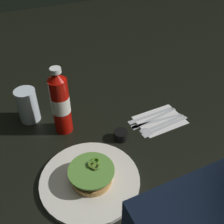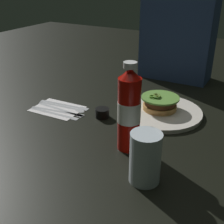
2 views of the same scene
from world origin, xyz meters
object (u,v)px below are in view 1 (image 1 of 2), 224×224
(condiment_cup, at_px, (120,134))
(ketchup_bottle, at_px, (61,103))
(napkin, at_px, (160,120))
(steak_knife, at_px, (149,115))
(spoon_utensil, at_px, (156,125))
(water_glass, at_px, (28,105))
(fork_utensil, at_px, (162,127))
(table_knife, at_px, (154,121))
(butter_knife, at_px, (152,119))
(dinner_plate, at_px, (90,180))
(burger_sandwich, at_px, (92,175))

(condiment_cup, bearing_deg, ketchup_bottle, -37.34)
(napkin, relative_size, steak_knife, 0.87)
(condiment_cup, bearing_deg, spoon_utensil, 178.98)
(water_glass, relative_size, fork_utensil, 0.62)
(condiment_cup, bearing_deg, table_knife, -172.06)
(condiment_cup, distance_m, fork_utensil, 0.16)
(butter_knife, bearing_deg, table_knife, 92.35)
(steak_knife, xyz_separation_m, table_knife, (-0.00, 0.03, -0.00))
(steak_knife, bearing_deg, dinner_plate, 30.44)
(dinner_plate, xyz_separation_m, napkin, (-0.33, -0.14, -0.01))
(burger_sandwich, bearing_deg, fork_utensil, -160.47)
(burger_sandwich, relative_size, napkin, 0.75)
(condiment_cup, height_order, butter_knife, condiment_cup)
(butter_knife, xyz_separation_m, spoon_utensil, (0.00, 0.04, 0.00))
(condiment_cup, bearing_deg, dinner_plate, 38.01)
(burger_sandwich, height_order, ketchup_bottle, ketchup_bottle)
(butter_knife, relative_size, spoon_utensil, 1.06)
(water_glass, bearing_deg, dinner_plate, 105.23)
(condiment_cup, distance_m, spoon_utensil, 0.14)
(table_knife, height_order, fork_utensil, same)
(water_glass, xyz_separation_m, condiment_cup, (-0.26, 0.23, -0.05))
(burger_sandwich, distance_m, fork_utensil, 0.33)
(burger_sandwich, distance_m, napkin, 0.36)
(burger_sandwich, height_order, spoon_utensil, burger_sandwich)
(ketchup_bottle, bearing_deg, dinner_plate, 90.15)
(condiment_cup, xyz_separation_m, fork_utensil, (-0.16, 0.02, -0.01))
(water_glass, bearing_deg, napkin, 153.80)
(burger_sandwich, relative_size, ketchup_bottle, 0.53)
(burger_sandwich, relative_size, condiment_cup, 2.73)
(dinner_plate, height_order, water_glass, water_glass)
(fork_utensil, bearing_deg, spoon_utensil, -58.71)
(ketchup_bottle, bearing_deg, burger_sandwich, 91.05)
(water_glass, height_order, fork_utensil, water_glass)
(dinner_plate, relative_size, butter_knife, 1.40)
(steak_knife, relative_size, table_knife, 0.97)
(water_glass, height_order, steak_knife, water_glass)
(dinner_plate, height_order, ketchup_bottle, ketchup_bottle)
(napkin, xyz_separation_m, table_knife, (0.03, -0.00, 0.00))
(ketchup_bottle, xyz_separation_m, water_glass, (0.10, -0.11, -0.05))
(burger_sandwich, height_order, butter_knife, burger_sandwich)
(water_glass, height_order, table_knife, water_glass)
(water_glass, xyz_separation_m, spoon_utensil, (-0.40, 0.23, -0.06))
(butter_knife, relative_size, table_knife, 1.00)
(dinner_plate, bearing_deg, water_glass, -74.77)
(steak_knife, distance_m, butter_knife, 0.02)
(butter_knife, xyz_separation_m, fork_utensil, (-0.01, 0.05, 0.00))
(dinner_plate, bearing_deg, butter_knife, -152.68)
(napkin, bearing_deg, butter_knife, -29.60)
(ketchup_bottle, xyz_separation_m, napkin, (-0.33, 0.10, -0.11))
(burger_sandwich, relative_size, butter_knife, 0.63)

